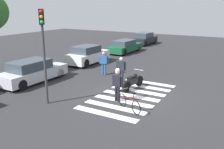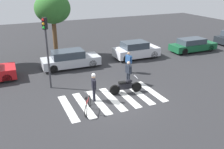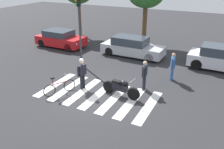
% 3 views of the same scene
% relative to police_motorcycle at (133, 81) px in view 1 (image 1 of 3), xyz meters
% --- Properties ---
extents(ground_plane, '(60.00, 60.00, 0.00)m').
position_rel_police_motorcycle_xyz_m(ground_plane, '(-1.09, -0.40, -0.46)').
color(ground_plane, '#2B2B2D').
extents(police_motorcycle, '(2.09, 0.62, 1.03)m').
position_rel_police_motorcycle_xyz_m(police_motorcycle, '(0.00, 0.00, 0.00)').
color(police_motorcycle, black).
rests_on(police_motorcycle, ground_plane).
extents(leaning_bicycle, '(0.87, 1.54, 0.98)m').
position_rel_police_motorcycle_xyz_m(leaning_bicycle, '(-2.90, -1.17, -0.09)').
color(leaning_bicycle, black).
rests_on(leaning_bicycle, ground_plane).
extents(officer_on_foot, '(0.28, 0.65, 1.72)m').
position_rel_police_motorcycle_xyz_m(officer_on_foot, '(-2.16, -0.16, 0.53)').
color(officer_on_foot, black).
rests_on(officer_on_foot, ground_plane).
extents(officer_by_motorcycle, '(0.26, 0.65, 1.62)m').
position_rel_police_motorcycle_xyz_m(officer_by_motorcycle, '(0.81, 1.20, 0.46)').
color(officer_by_motorcycle, '#1E232D').
rests_on(officer_by_motorcycle, ground_plane).
extents(pedestrian_bystander, '(0.34, 0.63, 1.63)m').
position_rel_police_motorcycle_xyz_m(pedestrian_bystander, '(1.82, 3.08, 0.47)').
color(pedestrian_bystander, '#2D5999').
rests_on(pedestrian_bystander, ground_plane).
extents(crosswalk_stripes, '(5.85, 3.24, 0.01)m').
position_rel_police_motorcycle_xyz_m(crosswalk_stripes, '(-1.09, -0.40, -0.45)').
color(crosswalk_stripes, silver).
rests_on(crosswalk_stripes, ground_plane).
extents(car_silver_sedan, '(4.61, 1.85, 1.41)m').
position_rel_police_motorcycle_xyz_m(car_silver_sedan, '(-1.85, 6.11, 0.21)').
color(car_silver_sedan, black).
rests_on(car_silver_sedan, ground_plane).
extents(car_white_van, '(4.04, 1.90, 1.50)m').
position_rel_police_motorcycle_xyz_m(car_white_van, '(4.19, 6.14, 0.26)').
color(car_white_van, black).
rests_on(car_white_van, ground_plane).
extents(car_green_compact, '(4.67, 1.78, 1.29)m').
position_rel_police_motorcycle_xyz_m(car_green_compact, '(10.31, 5.73, 0.17)').
color(car_green_compact, black).
rests_on(car_green_compact, ground_plane).
extents(car_black_suv, '(4.35, 1.85, 1.46)m').
position_rel_police_motorcycle_xyz_m(car_black_suv, '(16.57, 6.22, 0.23)').
color(car_black_suv, black).
rests_on(car_black_suv, ground_plane).
extents(traffic_light_pole, '(0.34, 0.34, 4.54)m').
position_rel_police_motorcycle_xyz_m(traffic_light_pole, '(-4.11, 2.72, 2.57)').
color(traffic_light_pole, '#38383D').
rests_on(traffic_light_pole, ground_plane).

